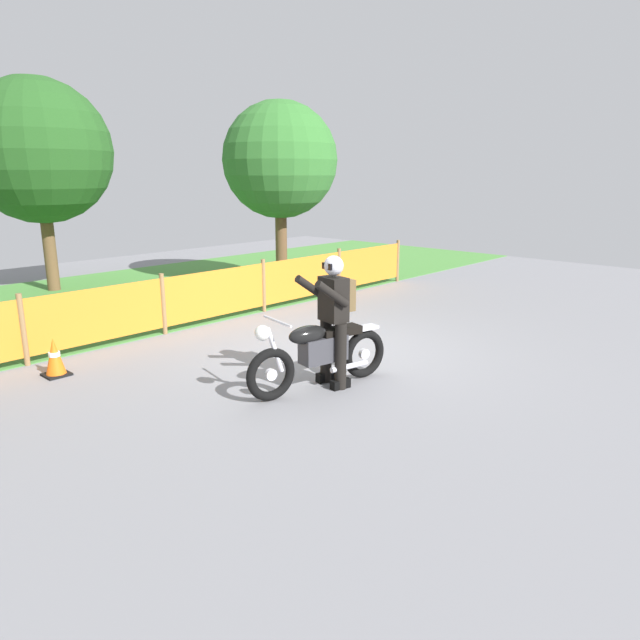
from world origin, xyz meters
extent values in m
cube|color=gray|center=(0.00, 0.00, -0.01)|extent=(24.00, 24.00, 0.02)
cube|color=#4C8C3D|center=(0.00, 5.99, 0.01)|extent=(24.00, 6.76, 0.01)
cylinder|color=olive|center=(-3.40, 2.61, 0.53)|extent=(0.08, 0.08, 1.05)
cylinder|color=olive|center=(-1.13, 2.61, 0.53)|extent=(0.08, 0.08, 1.05)
cylinder|color=olive|center=(1.13, 2.61, 0.53)|extent=(0.08, 0.08, 1.05)
cylinder|color=olive|center=(3.40, 2.61, 0.53)|extent=(0.08, 0.08, 1.05)
cylinder|color=olive|center=(5.67, 2.61, 0.53)|extent=(0.08, 0.08, 1.05)
cube|color=orange|center=(-2.27, 2.61, 0.54)|extent=(2.19, 0.02, 0.85)
cube|color=orange|center=(0.00, 2.61, 0.54)|extent=(2.19, 0.02, 0.85)
cube|color=orange|center=(2.27, 2.61, 0.54)|extent=(2.19, 0.02, 0.85)
cube|color=orange|center=(4.54, 2.61, 0.54)|extent=(2.19, 0.02, 0.85)
cylinder|color=brown|center=(-0.79, 7.85, 1.02)|extent=(0.28, 0.28, 2.04)
sphere|color=#23511E|center=(-0.79, 7.85, 3.15)|extent=(3.19, 3.19, 3.19)
cylinder|color=brown|center=(3.37, 4.45, 1.01)|extent=(0.28, 0.28, 2.03)
sphere|color=#33702D|center=(3.37, 4.45, 2.98)|extent=(2.72, 2.72, 2.72)
torus|color=black|center=(-1.91, -0.93, 0.33)|extent=(0.67, 0.25, 0.66)
cylinder|color=silver|center=(-1.91, -0.93, 0.33)|extent=(0.15, 0.09, 0.14)
torus|color=black|center=(-0.51, -1.24, 0.33)|extent=(0.67, 0.25, 0.66)
cylinder|color=silver|center=(-0.51, -1.24, 0.33)|extent=(0.15, 0.09, 0.14)
cube|color=#38383D|center=(-1.16, -1.10, 0.51)|extent=(0.66, 0.37, 0.33)
ellipsoid|color=black|center=(-1.39, -1.05, 0.74)|extent=(0.57, 0.36, 0.23)
cube|color=black|center=(-0.91, -1.15, 0.71)|extent=(0.61, 0.34, 0.10)
cube|color=silver|center=(-0.51, -1.24, 0.69)|extent=(0.40, 0.24, 0.04)
cylinder|color=silver|center=(-1.85, -0.94, 0.63)|extent=(0.25, 0.11, 0.58)
sphere|color=white|center=(-2.01, -0.91, 0.86)|extent=(0.22, 0.22, 0.19)
cylinder|color=silver|center=(-1.81, -0.95, 0.98)|extent=(0.16, 0.61, 0.03)
cylinder|color=silver|center=(-0.89, -1.30, 0.26)|extent=(0.57, 0.19, 0.07)
cylinder|color=black|center=(-1.04, -1.29, 0.43)|extent=(0.18, 0.18, 0.86)
cube|color=black|center=(-1.04, -1.29, 0.06)|extent=(0.28, 0.16, 0.12)
cylinder|color=black|center=(-0.97, -0.97, 0.43)|extent=(0.18, 0.18, 0.86)
cube|color=black|center=(-0.97, -0.97, 0.06)|extent=(0.28, 0.16, 0.12)
cube|color=black|center=(-1.01, -1.13, 1.14)|extent=(0.31, 0.40, 0.56)
cylinder|color=black|center=(-1.23, -1.31, 1.26)|extent=(0.49, 0.20, 0.38)
cylinder|color=black|center=(-1.14, -0.88, 1.26)|extent=(0.49, 0.20, 0.38)
sphere|color=silver|center=(-1.01, -1.13, 1.56)|extent=(0.30, 0.30, 0.25)
cube|color=black|center=(-1.11, -1.11, 1.56)|extent=(0.07, 0.18, 0.08)
cube|color=brown|center=(-0.84, -1.17, 1.18)|extent=(0.22, 0.31, 0.40)
cube|color=black|center=(-3.31, 1.87, 0.01)|extent=(0.32, 0.32, 0.03)
cone|color=orange|center=(-3.31, 1.87, 0.28)|extent=(0.26, 0.26, 0.50)
cylinder|color=white|center=(-3.31, 1.87, 0.31)|extent=(0.15, 0.15, 0.06)
camera|label=1|loc=(-6.30, -5.80, 2.67)|focal=32.32mm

